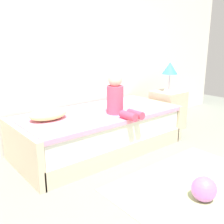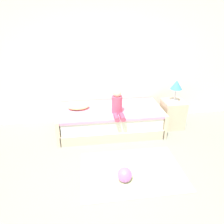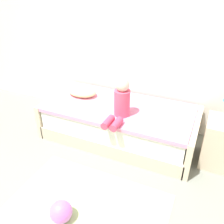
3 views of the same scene
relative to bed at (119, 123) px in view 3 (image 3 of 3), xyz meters
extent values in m
cube|color=silver|center=(-0.29, 0.60, 1.20)|extent=(7.20, 0.10, 2.90)
cube|color=beige|center=(0.00, 0.00, -0.15)|extent=(2.00, 1.00, 0.20)
cube|color=white|center=(0.00, 0.00, 0.08)|extent=(1.94, 0.94, 0.25)
cube|color=pink|center=(0.00, 0.00, 0.23)|extent=(1.98, 0.98, 0.05)
cube|color=beige|center=(-1.02, 0.00, 0.00)|extent=(0.07, 1.00, 0.50)
cube|color=beige|center=(1.02, 0.00, 0.00)|extent=(0.07, 1.00, 0.50)
cube|color=beige|center=(1.35, -0.01, 0.05)|extent=(0.44, 0.44, 0.60)
cylinder|color=#E04C6B|center=(0.11, -0.18, 0.42)|extent=(0.20, 0.20, 0.34)
sphere|color=beige|center=(0.11, -0.18, 0.67)|extent=(0.17, 0.17, 0.17)
cylinder|color=#D83F60|center=(0.05, -0.48, 0.30)|extent=(0.09, 0.22, 0.09)
cylinder|color=#D83F60|center=(0.16, -0.48, 0.30)|extent=(0.09, 0.22, 0.09)
ellipsoid|color=#F2E58C|center=(-0.65, 0.10, 0.32)|extent=(0.44, 0.30, 0.13)
sphere|color=#CC66D8|center=(0.02, -1.49, -0.14)|extent=(0.22, 0.22, 0.22)
cube|color=#B2D189|center=(0.18, -1.30, -0.24)|extent=(1.60, 1.10, 0.01)
camera|label=1|loc=(-1.87, -2.52, 1.10)|focal=41.46mm
camera|label=2|loc=(-0.47, -3.75, 1.98)|focal=32.68mm
camera|label=3|loc=(1.08, -2.66, 1.82)|focal=38.41mm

